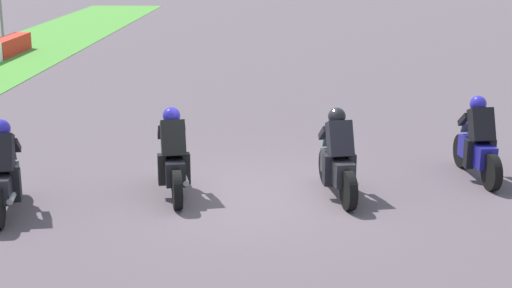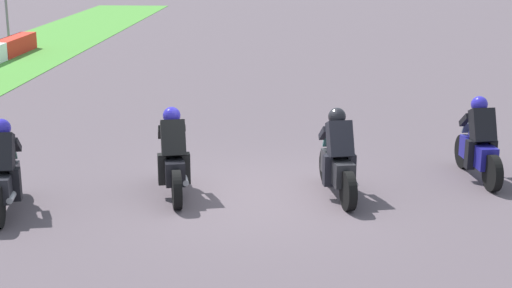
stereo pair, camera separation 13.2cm
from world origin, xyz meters
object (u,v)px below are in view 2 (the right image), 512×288
Objects in this scene: rider_lane_b at (338,161)px; rider_lane_d at (4,175)px; rider_lane_a at (479,146)px; rider_lane_c at (173,160)px.

rider_lane_b is 5.43m from rider_lane_d.
rider_lane_b is at bearing -88.82° from rider_lane_d.
rider_lane_c is (-1.20, 5.36, 0.00)m from rider_lane_a.
rider_lane_c is at bearing 79.64° from rider_lane_b.
rider_lane_b and rider_lane_c have the same top height.
rider_lane_c is 2.74m from rider_lane_d.
rider_lane_a and rider_lane_c have the same top height.
rider_lane_d is at bearing 98.85° from rider_lane_c.
rider_lane_b and rider_lane_d have the same top height.
rider_lane_c is 0.99× the size of rider_lane_d.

